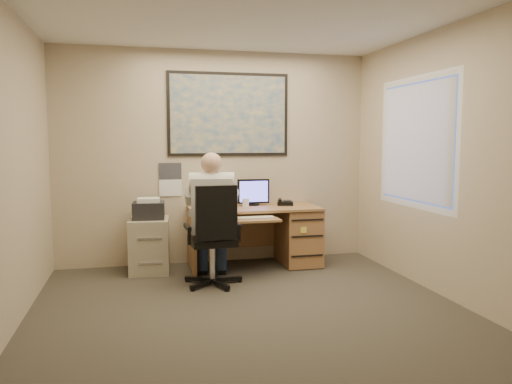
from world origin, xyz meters
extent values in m
cube|color=#3A352C|center=(0.00, 0.00, 0.00)|extent=(4.00, 4.50, 0.00)
cube|color=white|center=(0.00, 0.00, 2.70)|extent=(4.00, 4.50, 0.00)
cube|color=#C3B193|center=(0.00, 2.25, 1.35)|extent=(4.00, 0.00, 2.70)
cube|color=#C3B193|center=(0.00, -2.25, 1.35)|extent=(4.00, 0.00, 2.70)
cube|color=#C3B193|center=(2.00, 0.00, 1.35)|extent=(0.00, 4.50, 2.70)
cube|color=#A17645|center=(0.42, 1.88, 0.73)|extent=(1.60, 0.75, 0.03)
cube|color=#AC7646|center=(0.99, 1.88, 0.36)|extent=(0.45, 0.70, 0.70)
cube|color=#AC7646|center=(-0.36, 1.88, 0.36)|extent=(0.04, 0.70, 0.70)
cube|color=#AC7646|center=(0.42, 2.22, 0.45)|extent=(1.55, 0.03, 0.55)
cylinder|color=black|center=(0.44, 2.02, 0.76)|extent=(0.16, 0.16, 0.02)
cube|color=black|center=(0.44, 2.00, 0.93)|extent=(0.41, 0.04, 0.31)
cube|color=#5957ED|center=(0.44, 1.98, 0.93)|extent=(0.36, 0.01, 0.26)
cube|color=#A17645|center=(0.33, 1.43, 0.66)|extent=(0.55, 0.30, 0.02)
cube|color=beige|center=(0.33, 1.43, 0.68)|extent=(0.43, 0.14, 0.02)
cube|color=black|center=(0.84, 1.94, 0.77)|extent=(0.23, 0.22, 0.05)
cylinder|color=silver|center=(0.14, 1.76, 0.84)|extent=(0.08, 0.08, 0.17)
cylinder|color=white|center=(0.32, 1.91, 0.80)|extent=(0.08, 0.08, 0.10)
cube|color=white|center=(-0.03, 1.88, 0.77)|extent=(0.60, 0.56, 0.03)
cube|color=#1E4C93|center=(0.17, 2.23, 1.90)|extent=(1.56, 0.03, 1.06)
cube|color=white|center=(-0.58, 2.24, 1.08)|extent=(0.28, 0.01, 0.42)
cube|color=#B1A78F|center=(-0.86, 1.92, 0.32)|extent=(0.50, 0.59, 0.64)
cube|color=black|center=(-0.86, 1.92, 0.74)|extent=(0.39, 0.35, 0.20)
cube|color=white|center=(-0.86, 1.90, 0.87)|extent=(0.27, 0.22, 0.05)
cylinder|color=silver|center=(-0.21, 1.20, 0.26)|extent=(0.06, 0.06, 0.41)
cube|color=black|center=(-0.21, 1.20, 0.48)|extent=(0.50, 0.50, 0.07)
cube|color=black|center=(-0.22, 0.97, 0.83)|extent=(0.44, 0.08, 0.57)
camera|label=1|loc=(-0.99, -4.09, 1.58)|focal=35.00mm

